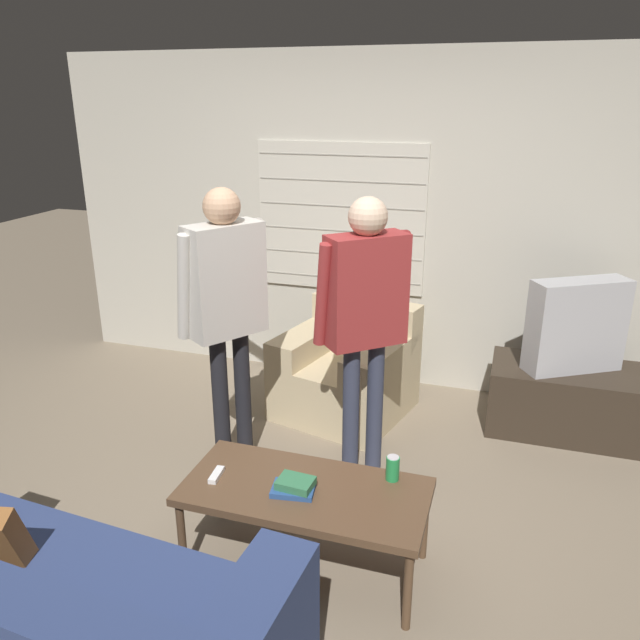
# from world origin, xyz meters

# --- Properties ---
(ground_plane) EXTENTS (16.00, 16.00, 0.00)m
(ground_plane) POSITION_xyz_m (0.00, 0.00, 0.00)
(ground_plane) COLOR #7F705B
(wall_back) EXTENTS (5.20, 0.08, 2.55)m
(wall_back) POSITION_xyz_m (-0.01, 2.03, 1.28)
(wall_back) COLOR #BCB7A8
(wall_back) RESTS_ON ground_plane
(couch_blue) EXTENTS (1.98, 0.97, 0.82)m
(couch_blue) POSITION_xyz_m (-0.52, -1.24, 0.32)
(couch_blue) COLOR navy
(couch_blue) RESTS_ON ground_plane
(armchair_beige) EXTENTS (1.02, 1.02, 0.79)m
(armchair_beige) POSITION_xyz_m (-0.02, 1.40, 0.32)
(armchair_beige) COLOR #C6B289
(armchair_beige) RESTS_ON ground_plane
(coffee_table) EXTENTS (1.18, 0.55, 0.45)m
(coffee_table) POSITION_xyz_m (0.22, -0.27, 0.41)
(coffee_table) COLOR brown
(coffee_table) RESTS_ON ground_plane
(tv_stand) EXTENTS (1.02, 0.55, 0.47)m
(tv_stand) POSITION_xyz_m (1.50, 1.55, 0.23)
(tv_stand) COLOR #33281E
(tv_stand) RESTS_ON ground_plane
(tv) EXTENTS (0.66, 0.50, 0.63)m
(tv) POSITION_xyz_m (1.50, 1.55, 0.78)
(tv) COLOR #B2B2B7
(tv) RESTS_ON tv_stand
(person_left_standing) EXTENTS (0.62, 0.82, 1.75)m
(person_left_standing) POSITION_xyz_m (-0.53, 0.50, 1.12)
(person_left_standing) COLOR black
(person_left_standing) RESTS_ON ground_plane
(person_right_standing) EXTENTS (0.53, 0.87, 1.71)m
(person_right_standing) POSITION_xyz_m (0.27, 0.65, 1.10)
(person_right_standing) COLOR #33384C
(person_right_standing) RESTS_ON ground_plane
(book_stack) EXTENTS (0.22, 0.17, 0.07)m
(book_stack) POSITION_xyz_m (0.18, -0.31, 0.48)
(book_stack) COLOR #284C89
(book_stack) RESTS_ON coffee_table
(soda_can) EXTENTS (0.07, 0.07, 0.13)m
(soda_can) POSITION_xyz_m (0.60, -0.07, 0.52)
(soda_can) COLOR #238E47
(soda_can) RESTS_ON coffee_table
(spare_remote) EXTENTS (0.05, 0.13, 0.02)m
(spare_remote) POSITION_xyz_m (-0.22, -0.31, 0.47)
(spare_remote) COLOR white
(spare_remote) RESTS_ON coffee_table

